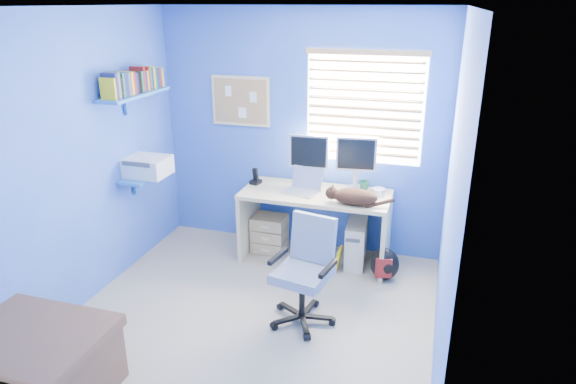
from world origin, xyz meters
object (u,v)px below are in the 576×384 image
(desk, at_px, (315,226))
(tower_pc, at_px, (356,243))
(laptop, at_px, (302,182))
(cat, at_px, (355,197))
(office_chair, at_px, (305,284))

(desk, bearing_deg, tower_pc, 4.56)
(laptop, distance_m, tower_pc, 0.84)
(laptop, distance_m, cat, 0.59)
(cat, bearing_deg, laptop, 165.74)
(desk, height_order, laptop, laptop)
(cat, xyz_separation_m, office_chair, (-0.25, -0.87, -0.48))
(laptop, relative_size, cat, 0.78)
(laptop, xyz_separation_m, cat, (0.56, -0.16, -0.03))
(desk, height_order, office_chair, office_chair)
(desk, distance_m, office_chair, 1.09)
(desk, xyz_separation_m, cat, (0.43, -0.20, 0.45))
(cat, height_order, office_chair, cat)
(desk, height_order, cat, cat)
(laptop, xyz_separation_m, tower_pc, (0.56, 0.08, -0.62))
(desk, relative_size, cat, 3.49)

